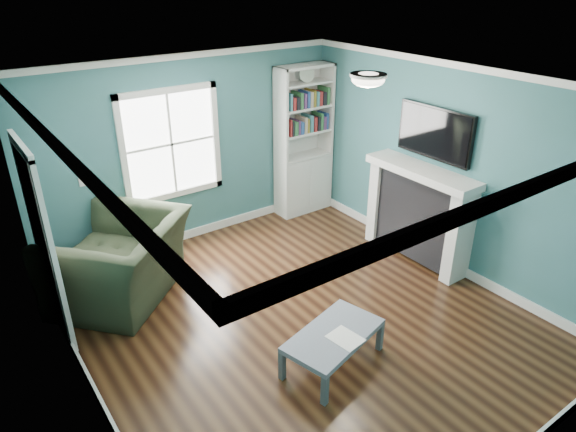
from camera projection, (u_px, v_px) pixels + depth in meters
floor at (301, 319)px, 5.78m from camera, size 5.00×5.00×0.00m
room_walls at (302, 190)px, 5.09m from camera, size 5.00×5.00×5.00m
trim at (302, 221)px, 5.24m from camera, size 4.50×5.00×2.60m
window at (171, 144)px, 6.80m from camera, size 1.40×0.06×1.50m
bookshelf at (303, 155)px, 7.98m from camera, size 0.90×0.35×2.31m
fireplace at (418, 215)px, 6.74m from camera, size 0.44×1.58×1.30m
tv at (435, 133)px, 6.32m from camera, size 0.06×1.10×0.65m
door at (43, 242)px, 5.17m from camera, size 0.12×0.98×2.17m
ceiling_fixture at (368, 79)px, 5.21m from camera, size 0.38×0.38×0.15m
light_switch at (82, 182)px, 6.28m from camera, size 0.08×0.01×0.12m
recliner at (117, 249)px, 5.91m from camera, size 1.74×1.70×1.29m
coffee_table at (334, 337)px, 5.00m from camera, size 1.13×0.80×0.37m
paper_sheet at (345, 338)px, 4.91m from camera, size 0.29×0.35×0.00m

